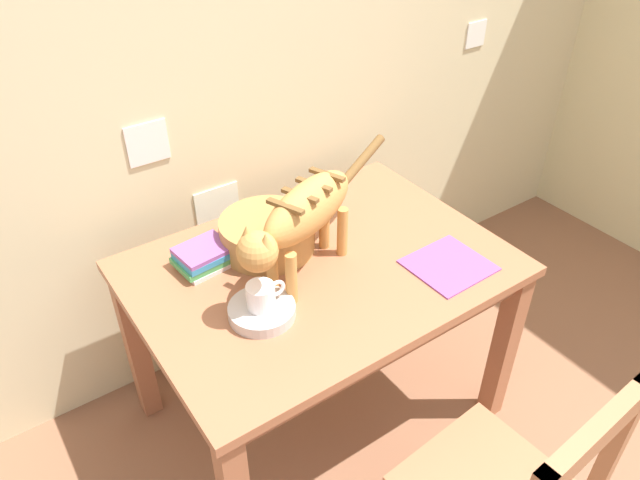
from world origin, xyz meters
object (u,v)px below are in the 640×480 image
dining_table (320,285)px  coffee_mug (262,296)px  saucer_bowl (262,311)px  magazine (449,265)px  cat (303,216)px  book_stack (203,257)px  wicker_basket (267,234)px

dining_table → coffee_mug: 0.34m
saucer_bowl → magazine: (0.63, -0.15, -0.02)m
coffee_mug → magazine: 0.65m
coffee_mug → magazine: size_ratio=0.50×
dining_table → coffee_mug: (-0.28, -0.10, 0.17)m
coffee_mug → cat: bearing=22.0°
dining_table → saucer_bowl: size_ratio=6.03×
cat → coffee_mug: bearing=90.3°
book_stack → wicker_basket: size_ratio=0.59×
cat → wicker_basket: (-0.01, 0.20, -0.18)m
cat → book_stack: (-0.24, 0.24, -0.20)m
coffee_mug → magazine: (0.63, -0.15, -0.07)m
cat → saucer_bowl: (-0.20, -0.08, -0.22)m
cat → book_stack: bearing=23.6°
dining_table → cat: size_ratio=1.70×
dining_table → saucer_bowl: bearing=-159.8°
wicker_basket → magazine: bearing=-44.3°
dining_table → coffee_mug: size_ratio=9.71×
cat → magazine: bearing=-139.7°
saucer_bowl → wicker_basket: bearing=56.3°
dining_table → magazine: (0.35, -0.25, 0.09)m
magazine → wicker_basket: 0.62m
book_stack → saucer_bowl: bearing=-83.5°
magazine → book_stack: bearing=143.8°
magazine → book_stack: 0.81m
magazine → book_stack: size_ratio=1.32×
cat → saucer_bowl: bearing=90.0°
dining_table → magazine: 0.44m
cat → wicker_basket: bearing=-17.7°
cat → saucer_bowl: size_ratio=3.54×
saucer_bowl → wicker_basket: (0.19, 0.28, 0.04)m
saucer_bowl → coffee_mug: 0.06m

